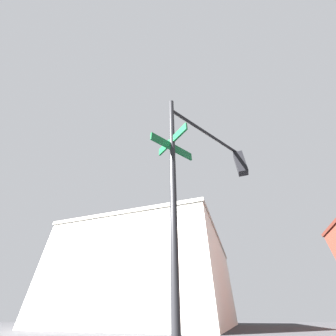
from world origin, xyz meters
The scene contains 2 objects.
traffic_signal_near centered at (-5.92, -5.53, 3.98)m, with size 2.15×2.94×5.64m.
building_stucco centered at (-17.69, 20.80, 5.36)m, with size 19.68×25.91×10.71m.
Camera 1 is at (-5.79, -9.33, 0.99)m, focal length 19.93 mm.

